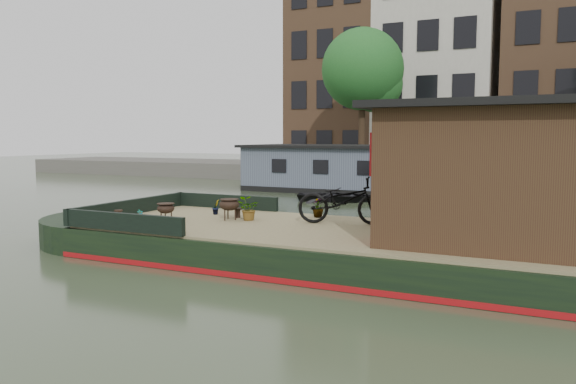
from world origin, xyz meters
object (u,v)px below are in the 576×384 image
at_px(cabin, 493,172).
at_px(brazier_rear, 229,209).
at_px(bicycle, 343,200).
at_px(dinghy, 338,193).
at_px(brazier_front, 166,213).

xyz_separation_m(cabin, brazier_rear, (-5.52, 0.22, -0.99)).
relative_size(cabin, bicycle, 2.09).
height_order(brazier_rear, dinghy, brazier_rear).
xyz_separation_m(brazier_front, dinghy, (-0.12, 10.76, -0.54)).
bearing_deg(brazier_front, brazier_rear, 44.05).
bearing_deg(bicycle, brazier_rear, 88.86).
xyz_separation_m(cabin, dinghy, (-6.63, 10.02, -1.55)).
xyz_separation_m(cabin, brazier_front, (-6.51, -0.74, -1.01)).
relative_size(cabin, brazier_front, 9.37).
height_order(cabin, bicycle, cabin).
distance_m(bicycle, brazier_rear, 2.55).
bearing_deg(dinghy, brazier_rear, 173.45).
bearing_deg(brazier_front, cabin, 6.49).
bearing_deg(brazier_rear, cabin, -2.30).
height_order(cabin, brazier_rear, cabin).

